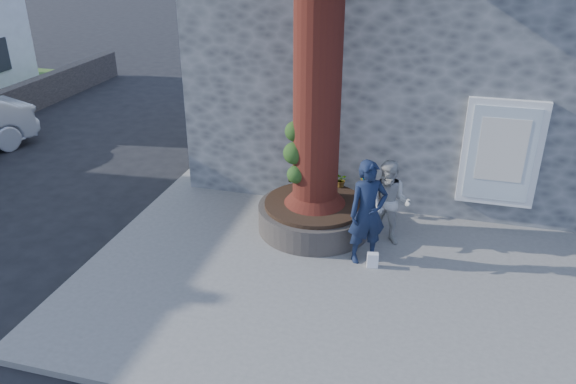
# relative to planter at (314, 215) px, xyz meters

# --- Properties ---
(ground) EXTENTS (120.00, 120.00, 0.00)m
(ground) POSITION_rel_planter_xyz_m (-0.80, -2.00, -0.41)
(ground) COLOR black
(ground) RESTS_ON ground
(pavement) EXTENTS (9.00, 8.00, 0.12)m
(pavement) POSITION_rel_planter_xyz_m (0.70, -1.00, -0.35)
(pavement) COLOR slate
(pavement) RESTS_ON ground
(yellow_line) EXTENTS (0.10, 30.00, 0.01)m
(yellow_line) POSITION_rel_planter_xyz_m (-3.85, -1.00, -0.41)
(yellow_line) COLOR yellow
(yellow_line) RESTS_ON ground
(stone_shop) EXTENTS (10.30, 8.30, 6.30)m
(stone_shop) POSITION_rel_planter_xyz_m (1.70, 5.20, 2.75)
(stone_shop) COLOR #484A4D
(stone_shop) RESTS_ON ground
(planter) EXTENTS (2.30, 2.30, 0.60)m
(planter) POSITION_rel_planter_xyz_m (0.00, 0.00, 0.00)
(planter) COLOR black
(planter) RESTS_ON pavement
(man) EXTENTS (0.86, 0.77, 1.98)m
(man) POSITION_rel_planter_xyz_m (1.18, -0.93, 0.70)
(man) COLOR #131D36
(man) RESTS_ON pavement
(woman) EXTENTS (0.91, 0.75, 1.71)m
(woman) POSITION_rel_planter_xyz_m (1.49, -0.17, 0.56)
(woman) COLOR #B4B3AC
(woman) RESTS_ON pavement
(shopping_bag) EXTENTS (0.22, 0.16, 0.28)m
(shopping_bag) POSITION_rel_planter_xyz_m (1.35, -1.14, -0.15)
(shopping_bag) COLOR white
(shopping_bag) RESTS_ON pavement
(plant_a) EXTENTS (0.23, 0.25, 0.39)m
(plant_a) POSITION_rel_planter_xyz_m (0.85, 0.85, 0.50)
(plant_a) COLOR gray
(plant_a) RESTS_ON planter
(plant_b) EXTENTS (0.25, 0.25, 0.34)m
(plant_b) POSITION_rel_planter_xyz_m (0.85, 0.85, 0.48)
(plant_b) COLOR gray
(plant_b) RESTS_ON planter
(plant_c) EXTENTS (0.24, 0.24, 0.31)m
(plant_c) POSITION_rel_planter_xyz_m (-0.72, 0.85, 0.46)
(plant_c) COLOR gray
(plant_c) RESTS_ON planter
(plant_d) EXTENTS (0.34, 0.36, 0.32)m
(plant_d) POSITION_rel_planter_xyz_m (0.38, 0.85, 0.47)
(plant_d) COLOR gray
(plant_d) RESTS_ON planter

